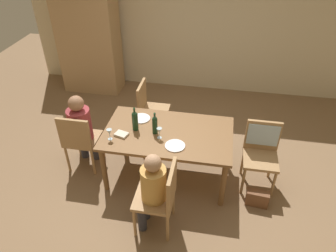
{
  "coord_description": "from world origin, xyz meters",
  "views": [
    {
      "loc": [
        0.59,
        -3.24,
        3.2
      ],
      "look_at": [
        0.0,
        0.0,
        0.84
      ],
      "focal_mm": 33.89,
      "sensor_mm": 36.0,
      "label": 1
    }
  ],
  "objects": [
    {
      "name": "chair_near",
      "position": [
        0.09,
        -0.88,
        0.53
      ],
      "size": [
        0.44,
        0.44,
        0.92
      ],
      "rotation": [
        0.0,
        0.0,
        1.57
      ],
      "color": "#A87F51",
      "rests_on": "ground_plane"
    },
    {
      "name": "chair_left_end",
      "position": [
        -1.21,
        -0.09,
        0.53
      ],
      "size": [
        0.44,
        0.44,
        0.92
      ],
      "color": "#A87F51",
      "rests_on": "ground_plane"
    },
    {
      "name": "person_woman_host",
      "position": [
        -1.21,
        0.03,
        0.66
      ],
      "size": [
        0.31,
        0.36,
        1.14
      ],
      "color": "#33333D",
      "rests_on": "ground_plane"
    },
    {
      "name": "rear_room_partition",
      "position": [
        0.0,
        2.7,
        1.35
      ],
      "size": [
        6.4,
        0.12,
        2.7
      ],
      "primitive_type": "cube",
      "color": "beige",
      "rests_on": "ground_plane"
    },
    {
      "name": "chair_right_end",
      "position": [
        1.21,
        0.12,
        0.59
      ],
      "size": [
        0.44,
        0.46,
        0.92
      ],
      "rotation": [
        0.0,
        0.0,
        3.14
      ],
      "color": "#A87F51",
      "rests_on": "ground_plane"
    },
    {
      "name": "dinner_plate_guest_left",
      "position": [
        -0.42,
        0.24,
        0.74
      ],
      "size": [
        0.25,
        0.25,
        0.01
      ],
      "primitive_type": "cylinder",
      "color": "white",
      "rests_on": "dining_table"
    },
    {
      "name": "wine_bottle_dark_red",
      "position": [
        -0.43,
        -0.01,
        0.88
      ],
      "size": [
        0.08,
        0.08,
        0.33
      ],
      "color": "#19381E",
      "rests_on": "dining_table"
    },
    {
      "name": "armoire_cabinet",
      "position": [
        -1.93,
        2.25,
        1.1
      ],
      "size": [
        1.18,
        0.62,
        2.18
      ],
      "color": "tan",
      "rests_on": "ground_plane"
    },
    {
      "name": "wine_bottle_tall_green",
      "position": [
        -0.16,
        -0.04,
        0.87
      ],
      "size": [
        0.07,
        0.07,
        0.31
      ],
      "color": "#19381E",
      "rests_on": "dining_table"
    },
    {
      "name": "dinner_plate_host",
      "position": [
        0.14,
        -0.26,
        0.74
      ],
      "size": [
        0.25,
        0.25,
        0.01
      ],
      "primitive_type": "cylinder",
      "color": "white",
      "rests_on": "dining_table"
    },
    {
      "name": "chair_far_left",
      "position": [
        -0.46,
        0.88,
        0.53
      ],
      "size": [
        0.44,
        0.44,
        0.92
      ],
      "rotation": [
        0.0,
        0.0,
        -1.57
      ],
      "color": "#A87F51",
      "rests_on": "ground_plane"
    },
    {
      "name": "folded_napkin",
      "position": [
        -0.57,
        -0.17,
        0.75
      ],
      "size": [
        0.19,
        0.16,
        0.03
      ],
      "primitive_type": "cube",
      "rotation": [
        0.0,
        0.0,
        -0.29
      ],
      "color": "beige",
      "rests_on": "dining_table"
    },
    {
      "name": "dining_table",
      "position": [
        0.0,
        0.0,
        0.65
      ],
      "size": [
        1.67,
        1.0,
        0.74
      ],
      "color": "brown",
      "rests_on": "ground_plane"
    },
    {
      "name": "wine_glass_near_left",
      "position": [
        -0.69,
        -0.27,
        0.84
      ],
      "size": [
        0.07,
        0.07,
        0.15
      ],
      "color": "silver",
      "rests_on": "dining_table"
    },
    {
      "name": "ground_plane",
      "position": [
        0.0,
        0.0,
        0.0
      ],
      "size": [
        10.0,
        10.0,
        0.0
      ],
      "primitive_type": "plane",
      "color": "#846647"
    },
    {
      "name": "handbag",
      "position": [
        1.21,
        -0.35,
        0.11
      ],
      "size": [
        0.29,
        0.15,
        0.22
      ],
      "primitive_type": "cube",
      "rotation": [
        0.0,
        0.0,
        3.04
      ],
      "color": "brown",
      "rests_on": "ground_plane"
    },
    {
      "name": "person_man_bearded",
      "position": [
        -0.03,
        -0.88,
        0.63
      ],
      "size": [
        0.32,
        0.28,
        1.08
      ],
      "rotation": [
        0.0,
        0.0,
        1.57
      ],
      "color": "#33333D",
      "rests_on": "ground_plane"
    },
    {
      "name": "wine_glass_centre",
      "position": [
        -0.09,
        -0.13,
        0.84
      ],
      "size": [
        0.07,
        0.07,
        0.15
      ],
      "color": "silver",
      "rests_on": "dining_table"
    }
  ]
}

